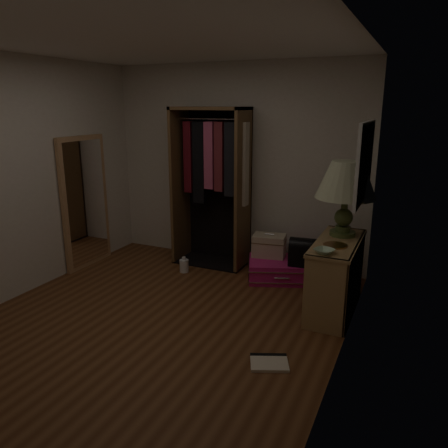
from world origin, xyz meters
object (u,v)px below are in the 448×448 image
at_px(table_lamp, 346,182).
at_px(white_jug, 184,266).
at_px(open_wardrobe, 214,174).
at_px(pink_suitcase, 280,269).
at_px(black_bag, 303,251).
at_px(train_case, 269,245).
at_px(console_bookshelf, 336,273).
at_px(floor_mirror, 85,202).

distance_m(table_lamp, white_jug, 2.31).
bearing_deg(open_wardrobe, white_jug, -111.88).
height_order(pink_suitcase, black_bag, black_bag).
bearing_deg(table_lamp, black_bag, 149.38).
relative_size(train_case, white_jug, 2.20).
xyz_separation_m(train_case, white_jug, (-1.01, -0.39, -0.29)).
distance_m(pink_suitcase, table_lamp, 1.46).
bearing_deg(train_case, open_wardrobe, 163.34).
xyz_separation_m(console_bookshelf, open_wardrobe, (-1.75, 0.74, 0.82)).
relative_size(floor_mirror, black_bag, 5.06).
distance_m(pink_suitcase, train_case, 0.33).
bearing_deg(pink_suitcase, open_wardrobe, 147.70).
distance_m(console_bookshelf, train_case, 1.13).
xyz_separation_m(open_wardrobe, white_jug, (-0.20, -0.49, -1.12)).
distance_m(console_bookshelf, table_lamp, 0.95).
xyz_separation_m(train_case, table_lamp, (0.95, -0.44, 0.94)).
height_order(floor_mirror, black_bag, floor_mirror).
bearing_deg(floor_mirror, open_wardrobe, 27.36).
bearing_deg(console_bookshelf, floor_mirror, -179.45).
height_order(train_case, black_bag, black_bag).
relative_size(console_bookshelf, table_lamp, 1.44).
relative_size(black_bag, table_lamp, 0.43).
relative_size(train_case, table_lamp, 0.57).
relative_size(console_bookshelf, pink_suitcase, 1.19).
relative_size(floor_mirror, table_lamp, 2.19).
xyz_separation_m(pink_suitcase, train_case, (-0.19, 0.09, 0.26)).
distance_m(open_wardrobe, pink_suitcase, 1.49).
relative_size(console_bookshelf, train_case, 2.53).
relative_size(pink_suitcase, black_bag, 2.80).
height_order(console_bookshelf, train_case, console_bookshelf).
distance_m(open_wardrobe, black_bag, 1.52).
relative_size(console_bookshelf, open_wardrobe, 0.55).
bearing_deg(open_wardrobe, black_bag, -11.45).
distance_m(console_bookshelf, white_jug, 1.99).
distance_m(train_case, table_lamp, 1.40).
height_order(floor_mirror, table_lamp, floor_mirror).
height_order(black_bag, white_jug, black_bag).
xyz_separation_m(open_wardrobe, pink_suitcase, (0.99, -0.20, -1.09)).
xyz_separation_m(pink_suitcase, table_lamp, (0.76, -0.34, 1.20)).
height_order(pink_suitcase, train_case, train_case).
relative_size(open_wardrobe, white_jug, 10.18).
height_order(console_bookshelf, pink_suitcase, console_bookshelf).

